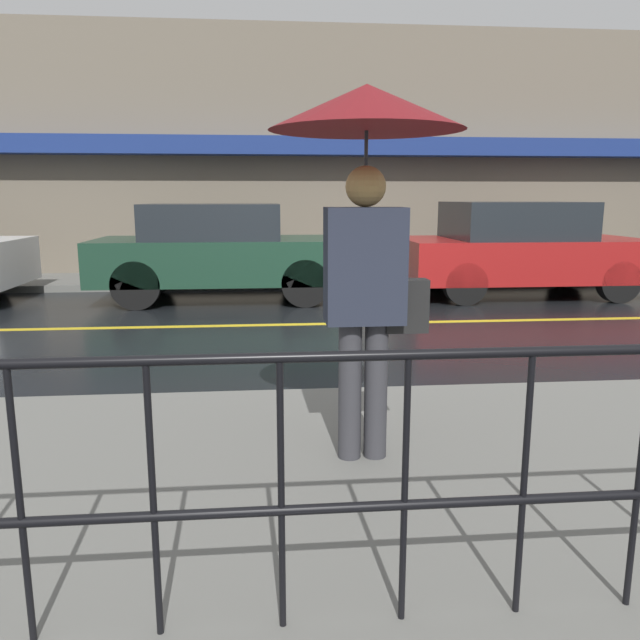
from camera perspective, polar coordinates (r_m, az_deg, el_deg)
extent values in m
plane|color=black|center=(8.12, 2.73, -0.33)|extent=(80.00, 80.00, 0.00)
cube|color=slate|center=(3.76, 12.93, -13.59)|extent=(28.00, 3.02, 0.12)
cube|color=slate|center=(12.11, 0.05, 3.78)|extent=(28.00, 1.88, 0.12)
cube|color=gold|center=(8.12, 2.73, -0.30)|extent=(25.20, 0.12, 0.01)
cube|color=#706656|center=(13.12, -0.41, 14.92)|extent=(28.00, 0.30, 4.95)
cube|color=navy|center=(12.71, -0.24, 15.61)|extent=(16.80, 0.55, 0.35)
cylinder|color=black|center=(2.33, 23.71, -2.57)|extent=(12.00, 0.04, 0.04)
cylinder|color=black|center=(2.50, 22.72, -14.69)|extent=(12.00, 0.04, 0.04)
cylinder|color=black|center=(2.36, -25.70, -15.29)|extent=(0.02, 0.02, 0.98)
cylinder|color=black|center=(2.25, -14.99, -15.85)|extent=(0.02, 0.02, 0.98)
cylinder|color=black|center=(2.21, -3.56, -15.88)|extent=(0.02, 0.02, 0.98)
cylinder|color=black|center=(2.26, 7.75, -15.31)|extent=(0.02, 0.02, 0.98)
cylinder|color=black|center=(2.39, 18.13, -14.28)|extent=(0.02, 0.02, 0.98)
cylinder|color=black|center=(2.59, 27.11, -13.02)|extent=(0.02, 0.02, 0.98)
cylinder|color=#333338|center=(3.61, 2.75, -6.49)|extent=(0.13, 0.13, 0.81)
cylinder|color=#333338|center=(3.64, 5.12, -6.40)|extent=(0.13, 0.13, 0.81)
cube|color=#232838|center=(3.47, 4.10, 4.98)|extent=(0.44, 0.26, 0.64)
sphere|color=tan|center=(3.45, 4.20, 12.09)|extent=(0.22, 0.22, 0.22)
cylinder|color=#262628|center=(3.45, 4.18, 10.93)|extent=(0.02, 0.02, 0.72)
cone|color=maroon|center=(3.48, 4.30, 18.83)|extent=(1.05, 1.05, 0.24)
cube|color=black|center=(3.55, 7.87, 1.31)|extent=(0.24, 0.12, 0.30)
cube|color=#193828|center=(10.06, -8.76, 5.47)|extent=(3.98, 1.79, 0.67)
cube|color=#1E2328|center=(10.03, -9.79, 8.89)|extent=(2.07, 1.65, 0.54)
cylinder|color=black|center=(10.87, -1.95, 4.51)|extent=(0.72, 0.22, 0.72)
cylinder|color=black|center=(9.31, -1.38, 3.40)|extent=(0.72, 0.22, 0.72)
cylinder|color=black|center=(11.01, -14.93, 4.23)|extent=(0.72, 0.22, 0.72)
cylinder|color=black|center=(9.47, -16.48, 3.07)|extent=(0.72, 0.22, 0.72)
cube|color=maroon|center=(10.92, 17.90, 5.35)|extent=(3.96, 1.93, 0.67)
cube|color=#1E2328|center=(10.82, 17.32, 8.70)|extent=(2.06, 1.78, 0.59)
cylinder|color=black|center=(12.24, 21.56, 4.34)|extent=(0.65, 0.22, 0.65)
cylinder|color=black|center=(10.75, 25.63, 3.17)|extent=(0.65, 0.22, 0.65)
cylinder|color=black|center=(11.34, 10.40, 4.45)|extent=(0.65, 0.22, 0.65)
cylinder|color=black|center=(9.72, 13.10, 3.25)|extent=(0.65, 0.22, 0.65)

